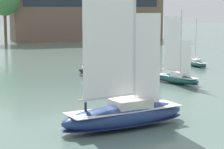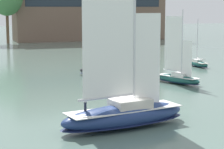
{
  "view_description": "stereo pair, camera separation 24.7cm",
  "coord_description": "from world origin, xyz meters",
  "px_view_note": "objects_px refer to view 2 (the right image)",
  "views": [
    {
      "loc": [
        -12.42,
        -31.62,
        9.5
      ],
      "look_at": [
        0.0,
        3.0,
        3.85
      ],
      "focal_mm": 70.0,
      "sensor_mm": 36.0,
      "label": 1
    },
    {
      "loc": [
        -12.19,
        -31.7,
        9.5
      ],
      "look_at": [
        0.0,
        3.0,
        3.85
      ],
      "focal_mm": 70.0,
      "sensor_mm": 36.0,
      "label": 2
    }
  ],
  "objects_px": {
    "sailboat_main": "(125,113)",
    "sailboat_moored_outer_mooring": "(198,63)",
    "sailboat_moored_near_marina": "(178,77)",
    "sailboat_moored_mid_channel": "(110,69)"
  },
  "relations": [
    {
      "from": "sailboat_moored_mid_channel",
      "to": "sailboat_moored_outer_mooring",
      "type": "bearing_deg",
      "value": 12.21
    },
    {
      "from": "sailboat_moored_near_marina",
      "to": "sailboat_moored_outer_mooring",
      "type": "relative_size",
      "value": 1.21
    },
    {
      "from": "sailboat_main",
      "to": "sailboat_moored_near_marina",
      "type": "xyz_separation_m",
      "value": [
        13.63,
        16.73,
        -0.4
      ]
    },
    {
      "from": "sailboat_moored_near_marina",
      "to": "sailboat_moored_outer_mooring",
      "type": "height_order",
      "value": "sailboat_moored_near_marina"
    },
    {
      "from": "sailboat_main",
      "to": "sailboat_moored_outer_mooring",
      "type": "distance_m",
      "value": 38.49
    },
    {
      "from": "sailboat_main",
      "to": "sailboat_moored_outer_mooring",
      "type": "height_order",
      "value": "sailboat_main"
    },
    {
      "from": "sailboat_moored_mid_channel",
      "to": "sailboat_moored_outer_mooring",
      "type": "distance_m",
      "value": 16.67
    },
    {
      "from": "sailboat_moored_mid_channel",
      "to": "sailboat_moored_near_marina",
      "type": "bearing_deg",
      "value": -59.47
    },
    {
      "from": "sailboat_moored_mid_channel",
      "to": "sailboat_moored_outer_mooring",
      "type": "relative_size",
      "value": 1.56
    },
    {
      "from": "sailboat_main",
      "to": "sailboat_moored_near_marina",
      "type": "bearing_deg",
      "value": 50.84
    }
  ]
}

